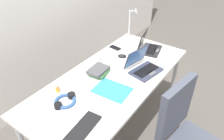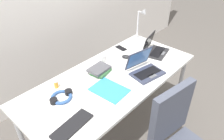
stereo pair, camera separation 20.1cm
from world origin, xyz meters
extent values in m
plane|color=#56514C|center=(0.00, 0.00, 0.00)|extent=(12.00, 12.00, 0.00)
cube|color=white|center=(0.00, 0.00, 0.72)|extent=(1.80, 0.80, 0.03)
cylinder|color=#B2B5BA|center=(0.84, -0.34, 0.35)|extent=(0.04, 0.04, 0.71)
cylinder|color=#B2B5BA|center=(-0.84, 0.34, 0.35)|extent=(0.04, 0.04, 0.71)
cylinder|color=#B2B5BA|center=(0.84, 0.34, 0.35)|extent=(0.04, 0.04, 0.71)
cylinder|color=silver|center=(0.80, 0.31, 0.75)|extent=(0.12, 0.12, 0.02)
cylinder|color=silver|center=(0.80, 0.31, 0.93)|extent=(0.02, 0.02, 0.34)
cylinder|color=silver|center=(0.80, 0.27, 1.10)|extent=(0.01, 0.08, 0.01)
cone|color=silver|center=(0.80, 0.23, 1.10)|extent=(0.07, 0.09, 0.09)
cube|color=#33384C|center=(0.26, -0.22, 0.75)|extent=(0.33, 0.26, 0.02)
cube|color=black|center=(0.26, -0.22, 0.76)|extent=(0.28, 0.16, 0.00)
cube|color=#595B60|center=(0.25, -0.29, 0.76)|extent=(0.09, 0.06, 0.00)
cube|color=#33384C|center=(0.28, -0.09, 0.86)|extent=(0.31, 0.12, 0.20)
cube|color=#3F72BF|center=(0.28, -0.10, 0.86)|extent=(0.28, 0.10, 0.17)
cube|color=#232326|center=(0.67, -0.07, 0.75)|extent=(0.31, 0.25, 0.02)
cube|color=black|center=(0.67, -0.07, 0.76)|extent=(0.26, 0.16, 0.00)
cube|color=#595B60|center=(0.68, -0.13, 0.76)|extent=(0.09, 0.06, 0.00)
cube|color=#232326|center=(0.64, 0.04, 0.85)|extent=(0.28, 0.11, 0.19)
cube|color=black|center=(0.64, 0.03, 0.85)|extent=(0.25, 0.09, 0.16)
cube|color=black|center=(-0.64, -0.20, 0.75)|extent=(0.34, 0.15, 0.02)
ellipsoid|color=black|center=(0.36, 0.12, 0.76)|extent=(0.09, 0.11, 0.03)
cube|color=black|center=(0.48, 0.30, 0.74)|extent=(0.08, 0.14, 0.01)
torus|color=#335999|center=(-0.51, 0.11, 0.75)|extent=(0.18, 0.18, 0.03)
cylinder|color=black|center=(-0.58, 0.11, 0.76)|extent=(0.06, 0.06, 0.04)
cylinder|color=black|center=(-0.43, 0.11, 0.76)|extent=(0.06, 0.06, 0.04)
cylinder|color=gold|center=(-0.45, 0.26, 0.77)|extent=(0.04, 0.04, 0.06)
cylinder|color=white|center=(-0.45, 0.26, 0.81)|extent=(0.04, 0.04, 0.01)
cube|color=#336638|center=(-0.02, 0.12, 0.75)|extent=(0.21, 0.18, 0.03)
cube|color=#4C4C51|center=(-0.03, 0.14, 0.78)|extent=(0.21, 0.16, 0.03)
cube|color=#338CC6|center=(-0.16, -0.11, 0.74)|extent=(0.25, 0.33, 0.01)
cylinder|color=white|center=(0.13, 0.25, 0.78)|extent=(0.08, 0.08, 0.09)
torus|color=white|center=(0.18, 0.25, 0.79)|extent=(0.05, 0.01, 0.05)
cube|color=#474C5B|center=(-0.03, -0.65, 0.73)|extent=(0.42, 0.13, 0.48)
camera|label=1|loc=(-1.35, -0.96, 1.96)|focal=34.90mm
camera|label=2|loc=(-1.23, -1.12, 1.96)|focal=34.90mm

